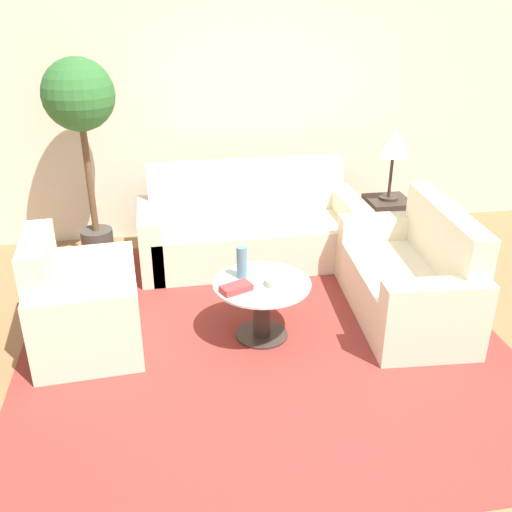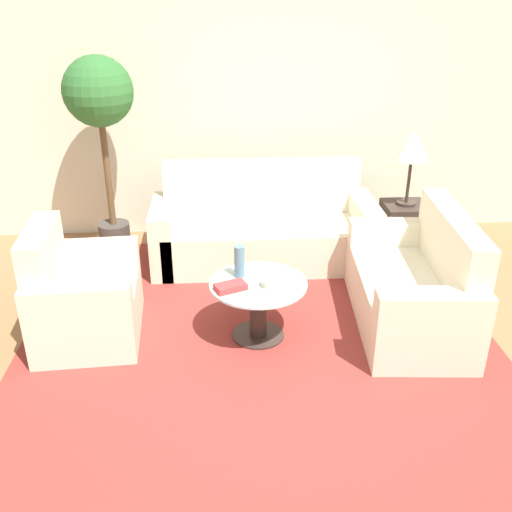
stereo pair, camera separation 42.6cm
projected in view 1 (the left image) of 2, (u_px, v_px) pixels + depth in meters
The scene contains 13 objects.
ground_plane at pixel (301, 402), 3.62m from camera, with size 14.00×14.00×0.00m, color #8E603D.
wall_back at pixel (234, 107), 5.66m from camera, with size 10.00×0.06×2.60m.
rug at pixel (262, 335), 4.31m from camera, with size 3.51×3.53×0.01m.
sofa_main at pixel (251, 230), 5.41m from camera, with size 2.06×0.79×0.91m.
armchair at pixel (78, 310), 4.08m from camera, with size 0.78×0.94×0.88m.
loveseat at pixel (413, 281), 4.49m from camera, with size 0.85×1.49×0.89m.
coffee_table at pixel (262, 302), 4.18m from camera, with size 0.71×0.71×0.45m.
side_table at pixel (386, 225), 5.58m from camera, with size 0.40×0.40×0.54m.
table_lamp at pixel (394, 144), 5.23m from camera, with size 0.30×0.30×0.69m.
potted_plant at pixel (81, 113), 4.91m from camera, with size 0.62×0.62×1.87m.
vase at pixel (242, 262), 4.14m from camera, with size 0.08×0.08×0.24m.
bowl at pixel (277, 282), 4.08m from camera, with size 0.17×0.17×0.05m.
book_stack at pixel (236, 288), 3.99m from camera, with size 0.25×0.19×0.05m.
Camera 1 is at (-0.79, -2.77, 2.40)m, focal length 40.00 mm.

